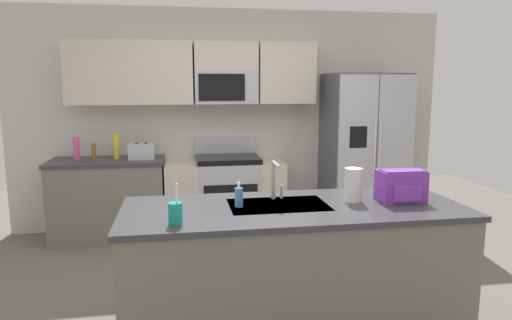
{
  "coord_description": "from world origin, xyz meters",
  "views": [
    {
      "loc": [
        -0.64,
        -3.41,
        1.73
      ],
      "look_at": [
        0.04,
        0.6,
        1.05
      ],
      "focal_mm": 32.13,
      "sensor_mm": 36.0,
      "label": 1
    }
  ],
  "objects_px": {
    "toaster": "(142,151)",
    "sink_faucet": "(275,177)",
    "range_oven": "(225,195)",
    "paper_towel_roll": "(353,185)",
    "bottle_pink": "(76,149)",
    "pepper_mill": "(94,152)",
    "backpack": "(401,185)",
    "soap_dispenser": "(239,197)",
    "refrigerator": "(364,152)",
    "bottle_yellow": "(116,146)",
    "drink_cup_teal": "(175,213)"
  },
  "relations": [
    {
      "from": "toaster",
      "to": "sink_faucet",
      "type": "distance_m",
      "value": 2.29
    },
    {
      "from": "toaster",
      "to": "soap_dispenser",
      "type": "xyz_separation_m",
      "value": [
        0.81,
        -2.16,
        -0.02
      ]
    },
    {
      "from": "bottle_pink",
      "to": "paper_towel_roll",
      "type": "distance_m",
      "value": 3.2
    },
    {
      "from": "refrigerator",
      "to": "pepper_mill",
      "type": "distance_m",
      "value": 3.11
    },
    {
      "from": "bottle_pink",
      "to": "pepper_mill",
      "type": "bearing_deg",
      "value": -1.48
    },
    {
      "from": "soap_dispenser",
      "to": "toaster",
      "type": "bearing_deg",
      "value": 110.51
    },
    {
      "from": "bottle_pink",
      "to": "backpack",
      "type": "height_order",
      "value": "bottle_pink"
    },
    {
      "from": "bottle_pink",
      "to": "soap_dispenser",
      "type": "bearing_deg",
      "value": -55.8
    },
    {
      "from": "soap_dispenser",
      "to": "backpack",
      "type": "distance_m",
      "value": 1.16
    },
    {
      "from": "sink_faucet",
      "to": "drink_cup_teal",
      "type": "xyz_separation_m",
      "value": [
        -0.71,
        -0.49,
        -0.1
      ]
    },
    {
      "from": "pepper_mill",
      "to": "sink_faucet",
      "type": "height_order",
      "value": "sink_faucet"
    },
    {
      "from": "drink_cup_teal",
      "to": "pepper_mill",
      "type": "bearing_deg",
      "value": 109.45
    },
    {
      "from": "paper_towel_roll",
      "to": "backpack",
      "type": "relative_size",
      "value": 0.75
    },
    {
      "from": "paper_towel_roll",
      "to": "backpack",
      "type": "bearing_deg",
      "value": -9.03
    },
    {
      "from": "bottle_pink",
      "to": "soap_dispenser",
      "type": "xyz_separation_m",
      "value": [
        1.5,
        -2.21,
        -0.06
      ]
    },
    {
      "from": "soap_dispenser",
      "to": "paper_towel_roll",
      "type": "bearing_deg",
      "value": 0.67
    },
    {
      "from": "bottle_pink",
      "to": "sink_faucet",
      "type": "distance_m",
      "value": 2.73
    },
    {
      "from": "bottle_yellow",
      "to": "pepper_mill",
      "type": "bearing_deg",
      "value": -174.44
    },
    {
      "from": "pepper_mill",
      "to": "backpack",
      "type": "relative_size",
      "value": 0.56
    },
    {
      "from": "bottle_pink",
      "to": "backpack",
      "type": "bearing_deg",
      "value": -40.3
    },
    {
      "from": "range_oven",
      "to": "drink_cup_teal",
      "type": "distance_m",
      "value": 2.66
    },
    {
      "from": "bottle_yellow",
      "to": "soap_dispenser",
      "type": "relative_size",
      "value": 1.68
    },
    {
      "from": "bottle_yellow",
      "to": "sink_faucet",
      "type": "xyz_separation_m",
      "value": [
        1.37,
        -2.08,
        0.02
      ]
    },
    {
      "from": "bottle_pink",
      "to": "drink_cup_teal",
      "type": "height_order",
      "value": "bottle_pink"
    },
    {
      "from": "range_oven",
      "to": "paper_towel_roll",
      "type": "bearing_deg",
      "value": -72.37
    },
    {
      "from": "bottle_yellow",
      "to": "drink_cup_teal",
      "type": "xyz_separation_m",
      "value": [
        0.66,
        -2.57,
        -0.07
      ]
    },
    {
      "from": "refrigerator",
      "to": "range_oven",
      "type": "bearing_deg",
      "value": 177.53
    },
    {
      "from": "drink_cup_teal",
      "to": "toaster",
      "type": "bearing_deg",
      "value": 98.74
    },
    {
      "from": "pepper_mill",
      "to": "backpack",
      "type": "bearing_deg",
      "value": -42.25
    },
    {
      "from": "bottle_yellow",
      "to": "bottle_pink",
      "type": "bearing_deg",
      "value": -177.47
    },
    {
      "from": "refrigerator",
      "to": "sink_faucet",
      "type": "relative_size",
      "value": 6.56
    },
    {
      "from": "toaster",
      "to": "bottle_pink",
      "type": "xyz_separation_m",
      "value": [
        -0.7,
        0.05,
        0.04
      ]
    },
    {
      "from": "sink_faucet",
      "to": "drink_cup_teal",
      "type": "bearing_deg",
      "value": -145.5
    },
    {
      "from": "refrigerator",
      "to": "toaster",
      "type": "relative_size",
      "value": 6.61
    },
    {
      "from": "drink_cup_teal",
      "to": "refrigerator",
      "type": "bearing_deg",
      "value": 48.21
    },
    {
      "from": "range_oven",
      "to": "drink_cup_teal",
      "type": "bearing_deg",
      "value": -102.04
    },
    {
      "from": "backpack",
      "to": "soap_dispenser",
      "type": "bearing_deg",
      "value": 177.81
    },
    {
      "from": "bottle_pink",
      "to": "bottle_yellow",
      "type": "bearing_deg",
      "value": 2.53
    },
    {
      "from": "sink_faucet",
      "to": "backpack",
      "type": "xyz_separation_m",
      "value": [
        0.87,
        -0.19,
        -0.05
      ]
    },
    {
      "from": "bottle_yellow",
      "to": "sink_faucet",
      "type": "relative_size",
      "value": 1.01
    },
    {
      "from": "refrigerator",
      "to": "backpack",
      "type": "relative_size",
      "value": 5.78
    },
    {
      "from": "sink_faucet",
      "to": "paper_towel_roll",
      "type": "height_order",
      "value": "sink_faucet"
    },
    {
      "from": "toaster",
      "to": "drink_cup_teal",
      "type": "xyz_separation_m",
      "value": [
        0.38,
        -2.49,
        -0.02
      ]
    },
    {
      "from": "range_oven",
      "to": "bottle_yellow",
      "type": "height_order",
      "value": "bottle_yellow"
    },
    {
      "from": "drink_cup_teal",
      "to": "paper_towel_roll",
      "type": "height_order",
      "value": "drink_cup_teal"
    },
    {
      "from": "pepper_mill",
      "to": "paper_towel_roll",
      "type": "relative_size",
      "value": 0.75
    },
    {
      "from": "bottle_yellow",
      "to": "drink_cup_teal",
      "type": "distance_m",
      "value": 2.65
    },
    {
      "from": "pepper_mill",
      "to": "soap_dispenser",
      "type": "bearing_deg",
      "value": -59.08
    },
    {
      "from": "paper_towel_roll",
      "to": "backpack",
      "type": "distance_m",
      "value": 0.34
    },
    {
      "from": "refrigerator",
      "to": "toaster",
      "type": "bearing_deg",
      "value": 179.57
    }
  ]
}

